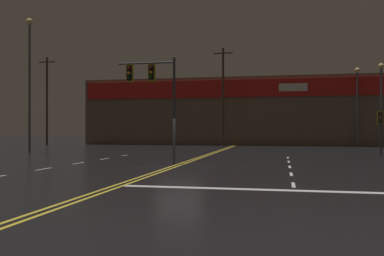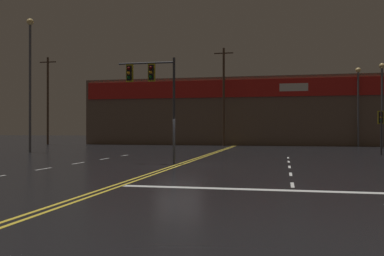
{
  "view_description": "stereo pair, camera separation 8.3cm",
  "coord_description": "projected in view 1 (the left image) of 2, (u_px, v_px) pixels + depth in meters",
  "views": [
    {
      "loc": [
        5.45,
        -22.33,
        1.92
      ],
      "look_at": [
        0.0,
        3.5,
        2.0
      ],
      "focal_mm": 40.0,
      "sensor_mm": 36.0,
      "label": 1
    },
    {
      "loc": [
        5.54,
        -22.31,
        1.92
      ],
      "look_at": [
        0.0,
        3.5,
        2.0
      ],
      "focal_mm": 40.0,
      "sensor_mm": 36.0,
      "label": 2
    }
  ],
  "objects": [
    {
      "name": "traffic_signal_corner_northeast",
      "position": [
        380.0,
        123.0,
        32.04
      ],
      "size": [
        0.42,
        0.36,
        3.31
      ],
      "color": "#38383D",
      "rests_on": "ground"
    },
    {
      "name": "ground_plane",
      "position": [
        179.0,
        165.0,
        22.97
      ],
      "size": [
        200.0,
        200.0,
        0.0
      ],
      "primitive_type": "plane",
      "color": "black"
    },
    {
      "name": "traffic_signal_median",
      "position": [
        152.0,
        84.0,
        23.82
      ],
      "size": [
        3.3,
        0.36,
        5.88
      ],
      "color": "#38383D",
      "rests_on": "ground"
    },
    {
      "name": "utility_pole_row",
      "position": [
        225.0,
        96.0,
        48.95
      ],
      "size": [
        46.57,
        0.26,
        11.33
      ],
      "color": "#4C3828",
      "rests_on": "ground"
    },
    {
      "name": "streetlight_near_right",
      "position": [
        381.0,
        93.0,
        42.86
      ],
      "size": [
        0.56,
        0.56,
        8.56
      ],
      "color": "#59595E",
      "rests_on": "ground"
    },
    {
      "name": "streetlight_far_right",
      "position": [
        357.0,
        96.0,
        47.16
      ],
      "size": [
        0.56,
        0.56,
        8.73
      ],
      "color": "#59595E",
      "rests_on": "ground"
    },
    {
      "name": "building_backdrop",
      "position": [
        239.0,
        112.0,
        55.34
      ],
      "size": [
        38.19,
        10.23,
        8.17
      ],
      "color": "brown",
      "rests_on": "ground"
    },
    {
      "name": "road_markings",
      "position": [
        195.0,
        168.0,
        20.87
      ],
      "size": [
        17.33,
        60.0,
        0.01
      ],
      "color": "gold",
      "rests_on": "ground"
    },
    {
      "name": "streetlight_near_left",
      "position": [
        30.0,
        69.0,
        35.49
      ],
      "size": [
        0.56,
        0.56,
        11.15
      ],
      "color": "#59595E",
      "rests_on": "ground"
    }
  ]
}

